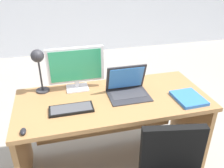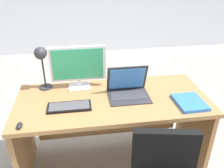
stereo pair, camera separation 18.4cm
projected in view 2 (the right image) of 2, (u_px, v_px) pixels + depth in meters
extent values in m
plane|color=gray|center=(98.00, 90.00, 3.72)|extent=(12.00, 12.00, 0.00)
cube|color=#9E7042|center=(113.00, 100.00, 2.06)|extent=(1.66, 0.74, 0.04)
cube|color=#9E7042|center=(24.00, 143.00, 2.13)|extent=(0.04, 0.65, 0.72)
cube|color=#9E7042|center=(193.00, 126.00, 2.34)|extent=(0.04, 0.65, 0.72)
cube|color=#9E7042|center=(109.00, 114.00, 2.47)|extent=(1.46, 0.02, 0.50)
cube|color=silver|center=(79.00, 86.00, 2.24)|extent=(0.20, 0.16, 0.01)
cube|color=silver|center=(79.00, 82.00, 2.23)|extent=(0.04, 0.02, 0.07)
cube|color=silver|center=(78.00, 64.00, 2.13)|extent=(0.50, 0.04, 0.32)
cube|color=#2D9966|center=(78.00, 64.00, 2.11)|extent=(0.45, 0.00, 0.28)
cube|color=#2D2D33|center=(129.00, 97.00, 2.07)|extent=(0.35, 0.28, 0.01)
cube|color=#38383D|center=(128.00, 95.00, 2.08)|extent=(0.30, 0.15, 0.00)
cube|color=#2D2D33|center=(127.00, 78.00, 2.10)|extent=(0.35, 0.09, 0.26)
cube|color=#3F8CEA|center=(127.00, 79.00, 2.09)|extent=(0.31, 0.07, 0.21)
cube|color=black|center=(69.00, 107.00, 1.92)|extent=(0.35, 0.15, 0.02)
cube|color=#47474C|center=(69.00, 106.00, 1.91)|extent=(0.32, 0.13, 0.00)
ellipsoid|color=black|center=(19.00, 126.00, 1.69)|extent=(0.04, 0.07, 0.03)
cylinder|color=#2D2D33|center=(46.00, 87.00, 2.22)|extent=(0.12, 0.12, 0.01)
cylinder|color=#2D2D33|center=(44.00, 72.00, 2.15)|extent=(0.02, 0.02, 0.30)
sphere|color=#2D2D33|center=(40.00, 53.00, 2.03)|extent=(0.11, 0.11, 0.11)
cube|color=blue|center=(190.00, 102.00, 1.97)|extent=(0.24, 0.29, 0.03)
cube|color=black|center=(164.00, 154.00, 1.59)|extent=(0.44, 0.14, 0.39)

